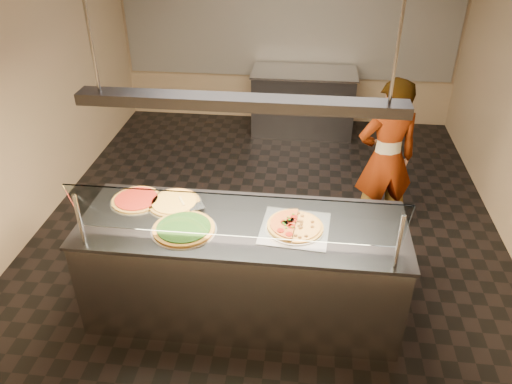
# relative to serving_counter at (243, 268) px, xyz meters

# --- Properties ---
(ground) EXTENTS (5.00, 6.00, 0.02)m
(ground) POSITION_rel_serving_counter_xyz_m (0.10, 1.27, -0.48)
(ground) COLOR black
(ground) RESTS_ON ground
(wall_back) EXTENTS (5.00, 0.02, 3.00)m
(wall_back) POSITION_rel_serving_counter_xyz_m (0.10, 4.28, 1.03)
(wall_back) COLOR tan
(wall_back) RESTS_ON ground
(wall_front) EXTENTS (5.00, 0.02, 3.00)m
(wall_front) POSITION_rel_serving_counter_xyz_m (0.10, -1.74, 1.03)
(wall_front) COLOR tan
(wall_front) RESTS_ON ground
(wall_left) EXTENTS (0.02, 6.00, 3.00)m
(wall_left) POSITION_rel_serving_counter_xyz_m (-2.41, 1.27, 1.03)
(wall_left) COLOR tan
(wall_left) RESTS_ON ground
(tile_band) EXTENTS (4.90, 0.02, 1.20)m
(tile_band) POSITION_rel_serving_counter_xyz_m (0.10, 4.25, 0.83)
(tile_band) COLOR silver
(tile_band) RESTS_ON wall_back
(serving_counter) EXTENTS (2.62, 0.94, 0.93)m
(serving_counter) POSITION_rel_serving_counter_xyz_m (0.00, 0.00, 0.00)
(serving_counter) COLOR #B7B7BC
(serving_counter) RESTS_ON ground
(sneeze_guard) EXTENTS (2.38, 0.18, 0.54)m
(sneeze_guard) POSITION_rel_serving_counter_xyz_m (-0.00, -0.34, 0.76)
(sneeze_guard) COLOR #B7B7BC
(sneeze_guard) RESTS_ON serving_counter
(perforated_tray) EXTENTS (0.57, 0.57, 0.01)m
(perforated_tray) POSITION_rel_serving_counter_xyz_m (0.42, -0.02, 0.47)
(perforated_tray) COLOR silver
(perforated_tray) RESTS_ON serving_counter
(half_pizza_pepperoni) EXTENTS (0.25, 0.45, 0.05)m
(half_pizza_pepperoni) POSITION_rel_serving_counter_xyz_m (0.31, -0.02, 0.50)
(half_pizza_pepperoni) COLOR brown
(half_pizza_pepperoni) RESTS_ON perforated_tray
(half_pizza_sausage) EXTENTS (0.25, 0.45, 0.04)m
(half_pizza_sausage) POSITION_rel_serving_counter_xyz_m (0.52, -0.02, 0.49)
(half_pizza_sausage) COLOR brown
(half_pizza_sausage) RESTS_ON perforated_tray
(pizza_spinach) EXTENTS (0.52, 0.52, 0.03)m
(pizza_spinach) POSITION_rel_serving_counter_xyz_m (-0.44, -0.14, 0.48)
(pizza_spinach) COLOR silver
(pizza_spinach) RESTS_ON serving_counter
(pizza_cheese) EXTENTS (0.46, 0.46, 0.03)m
(pizza_cheese) POSITION_rel_serving_counter_xyz_m (-0.61, 0.21, 0.48)
(pizza_cheese) COLOR silver
(pizza_cheese) RESTS_ON serving_counter
(pizza_tomato) EXTENTS (0.44, 0.44, 0.03)m
(pizza_tomato) POSITION_rel_serving_counter_xyz_m (-0.94, 0.22, 0.48)
(pizza_tomato) COLOR silver
(pizza_tomato) RESTS_ON serving_counter
(pizza_spatula) EXTENTS (0.26, 0.20, 0.02)m
(pizza_spatula) POSITION_rel_serving_counter_xyz_m (-0.49, 0.19, 0.49)
(pizza_spatula) COLOR #B7B7BC
(pizza_spatula) RESTS_ON pizza_spinach
(prep_table) EXTENTS (1.51, 0.74, 0.93)m
(prep_table) POSITION_rel_serving_counter_xyz_m (0.37, 3.82, 0.00)
(prep_table) COLOR #3A3A3F
(prep_table) RESTS_ON ground
(worker) EXTENTS (0.71, 0.55, 1.71)m
(worker) POSITION_rel_serving_counter_xyz_m (1.28, 1.37, 0.39)
(worker) COLOR #36343B
(worker) RESTS_ON ground
(heat_lamp_housing) EXTENTS (2.30, 0.18, 0.08)m
(heat_lamp_housing) POSITION_rel_serving_counter_xyz_m (0.00, 0.00, 1.48)
(heat_lamp_housing) COLOR #3A3A3F
(heat_lamp_housing) RESTS_ON ceiling
(lamp_rod_left) EXTENTS (0.02, 0.02, 1.01)m
(lamp_rod_left) POSITION_rel_serving_counter_xyz_m (-1.00, 0.00, 2.03)
(lamp_rod_left) COLOR #B7B7BC
(lamp_rod_left) RESTS_ON ceiling
(lamp_rod_right) EXTENTS (0.02, 0.02, 1.01)m
(lamp_rod_right) POSITION_rel_serving_counter_xyz_m (1.00, 0.00, 2.03)
(lamp_rod_right) COLOR #B7B7BC
(lamp_rod_right) RESTS_ON ceiling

